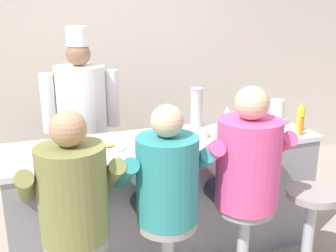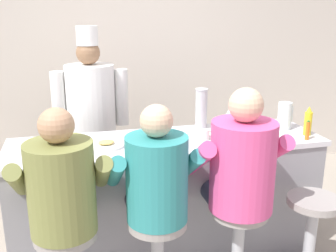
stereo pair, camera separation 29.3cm
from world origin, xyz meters
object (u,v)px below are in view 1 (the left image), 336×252
(hot_sauce_bottle_orange, at_px, (302,126))
(napkin_dispenser_chrome, at_px, (239,123))
(diner_seated_teal, at_px, (166,186))
(cup_stack_steel, at_px, (197,108))
(cook_in_whites_near, at_px, (82,117))
(mustard_bottle_yellow, at_px, (301,118))
(cereal_bowl, at_px, (150,142))
(coffee_mug_blue, at_px, (51,152))
(diner_seated_pink, at_px, (245,169))
(diner_seated_olive, at_px, (73,200))
(empty_stool_round, at_px, (310,217))
(water_pitcher_clear, at_px, (277,113))
(coffee_mug_white, at_px, (203,133))
(breakfast_plate, at_px, (108,147))
(ketchup_bottle_red, at_px, (227,123))

(hot_sauce_bottle_orange, bearing_deg, napkin_dispenser_chrome, 150.34)
(diner_seated_teal, bearing_deg, cup_stack_steel, 54.87)
(hot_sauce_bottle_orange, xyz_separation_m, cook_in_whites_near, (-1.55, 1.09, -0.05))
(mustard_bottle_yellow, relative_size, cereal_bowl, 1.42)
(coffee_mug_blue, distance_m, diner_seated_teal, 0.81)
(coffee_mug_blue, height_order, diner_seated_pink, diner_seated_pink)
(diner_seated_olive, bearing_deg, napkin_dispenser_chrome, 21.56)
(cereal_bowl, relative_size, empty_stool_round, 0.25)
(napkin_dispenser_chrome, relative_size, diner_seated_olive, 0.11)
(water_pitcher_clear, bearing_deg, empty_stool_round, -98.63)
(cereal_bowl, bearing_deg, empty_stool_round, -26.25)
(diner_seated_pink, bearing_deg, water_pitcher_clear, 42.42)
(water_pitcher_clear, relative_size, cereal_bowl, 1.38)
(cup_stack_steel, bearing_deg, coffee_mug_white, -103.71)
(breakfast_plate, xyz_separation_m, diner_seated_pink, (0.81, -0.52, -0.08))
(hot_sauce_bottle_orange, distance_m, diner_seated_olive, 1.85)
(coffee_mug_white, height_order, diner_seated_olive, diner_seated_olive)
(water_pitcher_clear, distance_m, diner_seated_pink, 0.91)
(coffee_mug_white, relative_size, cup_stack_steel, 0.36)
(diner_seated_teal, distance_m, empty_stool_round, 1.21)
(diner_seated_teal, height_order, diner_seated_pink, diner_seated_pink)
(cup_stack_steel, bearing_deg, hot_sauce_bottle_orange, -35.78)
(ketchup_bottle_red, relative_size, empty_stool_round, 0.37)
(cook_in_whites_near, bearing_deg, napkin_dispenser_chrome, -36.88)
(cereal_bowl, height_order, empty_stool_round, cereal_bowl)
(water_pitcher_clear, xyz_separation_m, cereal_bowl, (-1.17, -0.11, -0.09))
(coffee_mug_white, bearing_deg, cook_in_whites_near, 131.78)
(coffee_mug_blue, height_order, cup_stack_steel, cup_stack_steel)
(mustard_bottle_yellow, relative_size, diner_seated_olive, 0.17)
(ketchup_bottle_red, bearing_deg, cereal_bowl, 178.50)
(cereal_bowl, relative_size, diner_seated_pink, 0.11)
(coffee_mug_blue, bearing_deg, napkin_dispenser_chrome, 3.05)
(napkin_dispenser_chrome, bearing_deg, breakfast_plate, -178.69)
(water_pitcher_clear, relative_size, breakfast_plate, 0.87)
(ketchup_bottle_red, height_order, breakfast_plate, ketchup_bottle_red)
(water_pitcher_clear, distance_m, diner_seated_teal, 1.39)
(mustard_bottle_yellow, height_order, diner_seated_olive, diner_seated_olive)
(diner_seated_pink, relative_size, empty_stool_round, 2.26)
(mustard_bottle_yellow, bearing_deg, breakfast_plate, 176.00)
(ketchup_bottle_red, distance_m, mustard_bottle_yellow, 0.65)
(water_pitcher_clear, height_order, diner_seated_olive, diner_seated_olive)
(diner_seated_teal, bearing_deg, coffee_mug_blue, 143.44)
(cereal_bowl, height_order, diner_seated_teal, diner_seated_teal)
(ketchup_bottle_red, xyz_separation_m, empty_stool_round, (0.45, -0.51, -0.63))
(water_pitcher_clear, distance_m, empty_stool_round, 0.91)
(coffee_mug_white, xyz_separation_m, diner_seated_olive, (-1.06, -0.51, -0.13))
(hot_sauce_bottle_orange, xyz_separation_m, water_pitcher_clear, (-0.03, 0.29, 0.04))
(diner_seated_teal, relative_size, empty_stool_round, 2.15)
(cup_stack_steel, distance_m, diner_seated_olive, 1.42)
(diner_seated_olive, relative_size, diner_seated_teal, 1.01)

